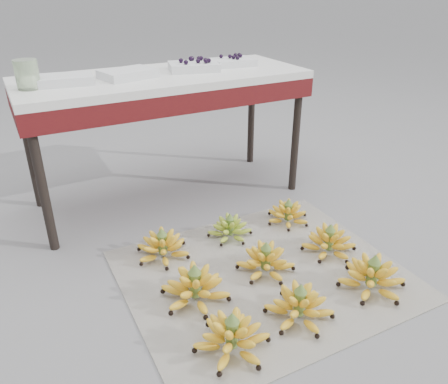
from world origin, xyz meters
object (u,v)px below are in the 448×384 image
bunch_front_left (232,337)px  bunch_mid_right (329,242)px  newspaper_mat (264,275)px  tray_right (194,66)px  bunch_front_center (299,306)px  bunch_mid_left (195,287)px  bunch_back_right (288,214)px  bunch_back_left (163,247)px  bunch_mid_center (266,261)px  bunch_front_right (372,277)px  tray_far_right (233,62)px  bunch_back_center (230,229)px  glass_jar (27,74)px  tray_far_left (66,80)px  tray_left (128,74)px

bunch_front_left → bunch_mid_right: (0.74, 0.33, -0.00)m
newspaper_mat → tray_right: (0.11, 0.97, 0.79)m
bunch_mid_right → bunch_front_center: bearing=-154.0°
bunch_mid_left → bunch_back_right: size_ratio=1.09×
bunch_mid_right → bunch_back_left: (-0.75, 0.35, -0.00)m
bunch_mid_center → bunch_front_right: bearing=-42.9°
bunch_back_left → tray_far_right: 1.22m
bunch_back_right → tray_right: tray_right is taller
bunch_back_center → tray_far_right: (0.36, 0.64, 0.73)m
tray_right → bunch_mid_left: bearing=-115.3°
bunch_mid_center → glass_jar: size_ratio=1.97×
bunch_back_left → newspaper_mat: bearing=-31.3°
tray_far_right → bunch_front_left: bearing=-118.9°
bunch_back_center → bunch_mid_right: bearing=-57.4°
bunch_mid_center → tray_far_left: bearing=124.0°
tray_right → glass_jar: (-0.89, -0.04, 0.04)m
newspaper_mat → tray_far_right: bearing=69.1°
bunch_back_right → glass_jar: (-1.16, 0.58, 0.78)m
tray_far_right → newspaper_mat: bearing=-110.9°
bunch_back_right → bunch_front_left: bearing=-119.2°
bunch_mid_left → newspaper_mat: bearing=-5.1°
bunch_mid_left → bunch_front_left: bearing=-96.1°
bunch_front_right → tray_far_left: 1.75m
tray_far_left → tray_right: tray_right is taller
bunch_mid_center → tray_far_right: bearing=70.2°
tray_far_right → bunch_mid_center: bearing=-110.3°
bunch_mid_center → tray_far_left: size_ratio=0.94×
bunch_back_left → tray_left: size_ratio=1.04×
bunch_mid_center → tray_left: (-0.30, 0.93, 0.73)m
bunch_back_right → bunch_mid_right: bearing=-70.5°
newspaper_mat → tray_far_left: size_ratio=4.37×
bunch_mid_left → bunch_back_left: 0.36m
bunch_mid_left → bunch_back_left: bunch_mid_left is taller
newspaper_mat → bunch_back_center: 0.37m
bunch_front_center → bunch_mid_center: (0.05, 0.33, -0.00)m
bunch_back_left → bunch_mid_left: bearing=-75.4°
tray_left → bunch_mid_center: bearing=-71.9°
bunch_front_right → bunch_front_left: bearing=169.6°
bunch_front_left → bunch_mid_center: 0.51m
bunch_front_left → bunch_mid_left: size_ratio=1.13×
tray_left → tray_right: (0.39, 0.02, 0.00)m
bunch_front_center → bunch_mid_left: (-0.32, 0.30, 0.00)m
bunch_back_right → tray_left: tray_left is taller
bunch_mid_right → bunch_back_center: bunch_mid_right is taller
bunch_mid_right → tray_left: (-0.67, 0.94, 0.73)m
bunch_back_center → bunch_back_right: bunch_back_right is taller
bunch_mid_center → bunch_back_center: 0.34m
bunch_front_left → bunch_front_center: bearing=25.3°
bunch_front_right → tray_left: 1.59m
bunch_front_right → bunch_back_left: bearing=125.6°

